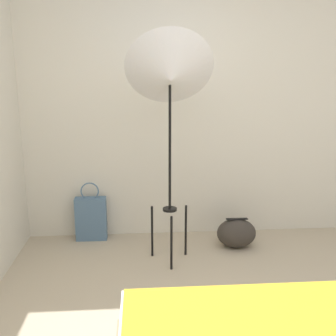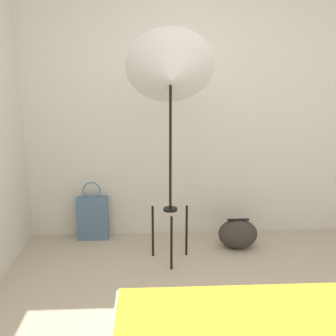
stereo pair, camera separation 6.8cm
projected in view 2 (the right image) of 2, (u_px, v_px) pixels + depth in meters
wall_back at (190, 103)px, 3.71m from camera, size 8.00×0.05×2.60m
photo_umbrella at (170, 76)px, 3.04m from camera, size 0.71×0.55×1.90m
tote_bag at (93, 217)px, 3.78m from camera, size 0.29×0.11×0.57m
duffel_bag at (238, 234)px, 3.61m from camera, size 0.36×0.27×0.28m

